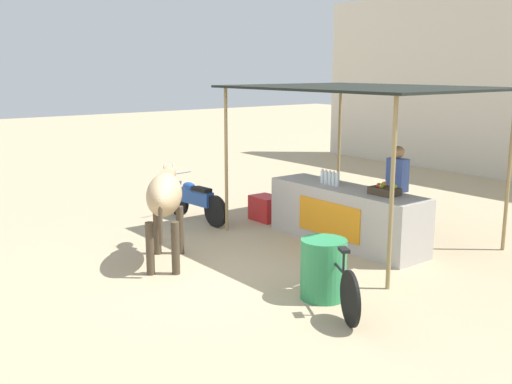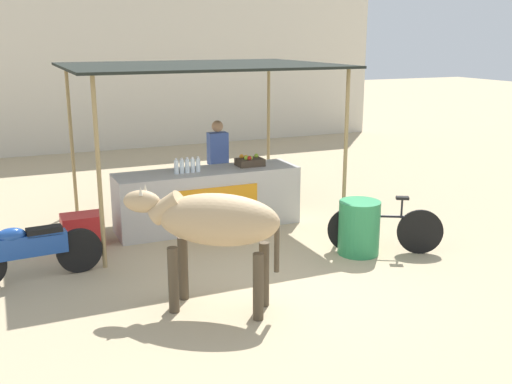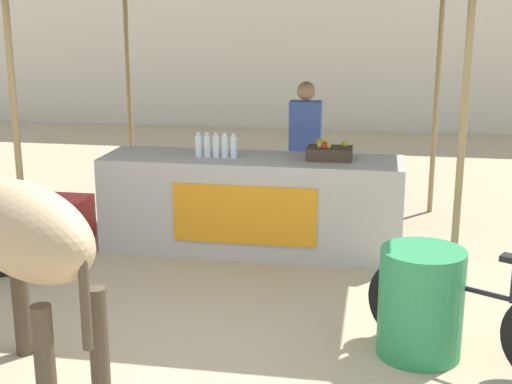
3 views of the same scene
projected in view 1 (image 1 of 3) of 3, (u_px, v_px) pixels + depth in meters
name	position (u px, v px, depth m)	size (l,w,h in m)	color
ground_plane	(242.00, 268.00, 8.93)	(60.00, 60.00, 0.00)	tan
stall_counter	(345.00, 215.00, 10.15)	(3.00, 0.82, 0.96)	#B2ADA8
stall_awning	(362.00, 93.00, 9.92)	(4.20, 3.20, 2.63)	black
water_bottle_row	(330.00, 178.00, 10.27)	(0.43, 0.07, 0.25)	silver
fruit_crate	(384.00, 190.00, 9.48)	(0.44, 0.32, 0.18)	#3F3326
vendor_behind_counter	(397.00, 193.00, 10.18)	(0.34, 0.22, 1.65)	#383842
cooler_box	(266.00, 208.00, 11.71)	(0.60, 0.44, 0.48)	red
water_barrel	(323.00, 269.00, 7.71)	(0.59, 0.59, 0.79)	#2D8C51
cow	(165.00, 197.00, 9.01)	(1.70, 1.33, 1.44)	tan
motorcycle_parked	(195.00, 199.00, 11.63)	(1.80, 0.55, 0.90)	black
bicycle_leaning	(338.00, 282.00, 7.35)	(1.48, 0.83, 0.85)	black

